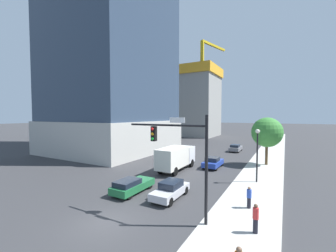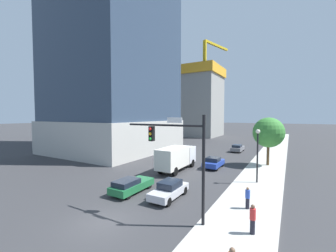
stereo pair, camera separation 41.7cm
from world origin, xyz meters
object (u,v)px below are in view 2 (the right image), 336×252
at_px(car_blue, 214,163).
at_px(pedestrian_red_shirt, 253,219).
at_px(pedestrian_blue_shirt, 248,198).
at_px(street_lamp, 258,147).
at_px(street_tree, 268,133).
at_px(car_green, 131,185).
at_px(box_truck, 176,157).
at_px(traffic_light_pole, 179,149).
at_px(car_gray, 237,148).
at_px(car_silver, 169,190).
at_px(construction_building, 196,98).

xyz_separation_m(car_blue, pedestrian_red_shirt, (7.04, -14.63, 0.31)).
distance_m(pedestrian_red_shirt, pedestrian_blue_shirt, 3.49).
distance_m(street_lamp, pedestrian_red_shirt, 10.80).
relative_size(street_tree, car_green, 1.47).
height_order(box_truck, pedestrian_red_shirt, box_truck).
height_order(car_blue, pedestrian_red_shirt, pedestrian_red_shirt).
height_order(street_lamp, pedestrian_red_shirt, street_lamp).
xyz_separation_m(traffic_light_pole, street_tree, (3.75, 19.83, -0.17)).
relative_size(car_gray, pedestrian_blue_shirt, 2.71).
bearing_deg(box_truck, car_gray, 78.79).
relative_size(car_silver, pedestrian_red_shirt, 2.47).
distance_m(traffic_light_pole, car_green, 7.80).
xyz_separation_m(traffic_light_pole, pedestrian_red_shirt, (4.58, 0.45, -3.81)).
relative_size(traffic_light_pole, street_tree, 1.05).
height_order(construction_building, pedestrian_red_shirt, construction_building).
bearing_deg(box_truck, street_tree, 40.65).
height_order(car_silver, car_blue, car_blue).
bearing_deg(street_tree, car_gray, 121.69).
bearing_deg(construction_building, car_gray, -53.30).
xyz_separation_m(street_lamp, car_blue, (-5.95, 4.24, -3.04)).
xyz_separation_m(street_tree, car_green, (-9.88, -17.39, -4.00)).
height_order(traffic_light_pole, car_green, traffic_light_pole).
bearing_deg(car_green, pedestrian_red_shirt, -10.51).
xyz_separation_m(car_silver, box_truck, (-3.67, 8.30, 1.04)).
bearing_deg(construction_building, street_tree, -54.61).
relative_size(box_truck, pedestrian_blue_shirt, 4.49).
bearing_deg(traffic_light_pole, car_green, 158.34).
height_order(car_gray, pedestrian_red_shirt, pedestrian_red_shirt).
bearing_deg(box_truck, pedestrian_red_shirt, -45.48).
bearing_deg(car_blue, car_green, -106.20).
relative_size(street_tree, car_silver, 1.54).
xyz_separation_m(construction_building, car_silver, (19.89, -53.52, -12.26)).
xyz_separation_m(car_gray, pedestrian_blue_shirt, (6.20, -26.04, 0.27)).
bearing_deg(car_silver, pedestrian_blue_shirt, 7.31).
distance_m(traffic_light_pole, car_blue, 15.82).
relative_size(box_truck, pedestrian_red_shirt, 4.17).
height_order(construction_building, car_silver, construction_building).
height_order(box_truck, pedestrian_blue_shirt, box_truck).
relative_size(construction_building, pedestrian_red_shirt, 17.80).
bearing_deg(street_tree, car_green, -119.60).
distance_m(construction_building, car_silver, 58.39).
height_order(street_tree, car_silver, street_tree).
bearing_deg(street_tree, street_lamp, -91.62).
height_order(street_tree, car_blue, street_tree).
relative_size(car_blue, pedestrian_red_shirt, 2.37).
relative_size(construction_building, box_truck, 4.27).
bearing_deg(pedestrian_red_shirt, car_silver, 159.78).
bearing_deg(car_silver, pedestrian_red_shirt, -20.22).
height_order(street_lamp, car_gray, street_lamp).
relative_size(street_tree, pedestrian_blue_shirt, 4.11).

